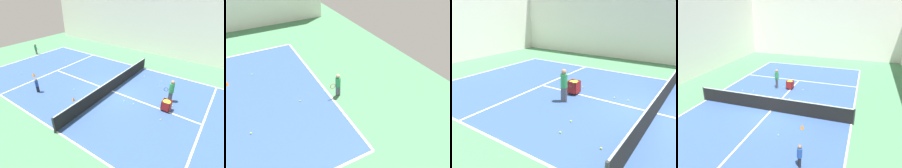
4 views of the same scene
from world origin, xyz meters
TOP-DOWN VIEW (x-y plane):
  - line_baseline_near at (0.00, -11.59)m, footprint 10.42×0.10m
  - player_near_baseline at (-1.59, -11.96)m, footprint 0.26×0.58m
  - tennis_ball_2 at (2.36, -8.47)m, footprint 0.07×0.07m
  - tennis_ball_6 at (-2.15, -7.62)m, footprint 0.07×0.07m
  - tennis_ball_11 at (-1.15, -10.11)m, footprint 0.07×0.07m

SIDE VIEW (x-z plane):
  - line_baseline_near at x=0.00m, z-range 0.00..0.01m
  - tennis_ball_2 at x=2.36m, z-range 0.00..0.07m
  - tennis_ball_6 at x=-2.15m, z-range 0.00..0.07m
  - tennis_ball_11 at x=-1.15m, z-range 0.00..0.07m
  - player_near_baseline at x=-1.59m, z-range 0.09..1.35m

